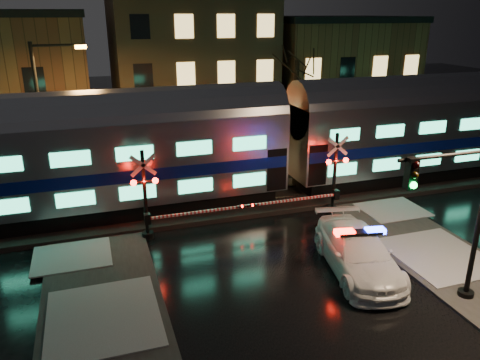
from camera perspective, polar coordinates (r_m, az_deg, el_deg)
name	(u,v)px	position (r m, az deg, el deg)	size (l,w,h in m)	color
ground	(261,248)	(19.79, 2.57, -8.32)	(120.00, 120.00, 0.00)	black
ballast	(227,202)	(24.03, -1.62, -2.72)	(90.00, 4.20, 0.24)	black
building_mid	(189,58)	(39.83, -6.29, 14.53)	(12.00, 11.00, 11.50)	brown
building_right	(332,72)	(44.10, 11.11, 12.83)	(12.00, 10.00, 8.50)	brown
train	(286,136)	(24.04, 5.64, 5.41)	(51.00, 3.12, 5.92)	black
police_car	(358,252)	(18.35, 14.18, -8.53)	(3.18, 5.76, 1.75)	white
crossing_signal_right	(328,182)	(22.71, 10.72, -0.28)	(5.67, 0.65, 4.01)	black
crossing_signal_left	(154,203)	(20.25, -10.39, -2.81)	(5.64, 0.65, 3.99)	black
traffic_light	(458,222)	(16.44, 25.07, -4.70)	(3.68, 0.68, 5.69)	black
streetlight	(46,111)	(25.81, -22.60, 7.78)	(2.67, 0.28, 8.00)	black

